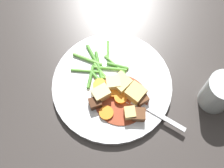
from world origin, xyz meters
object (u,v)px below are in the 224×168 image
(dinner_plate, at_px, (112,85))
(potato_chunk_3, at_px, (112,84))
(meat_chunk_2, at_px, (139,115))
(fork, at_px, (148,108))
(carrot_slice_0, at_px, (112,91))
(potato_chunk_4, at_px, (101,94))
(carrot_slice_1, at_px, (140,90))
(potato_chunk_1, at_px, (129,113))
(carrot_slice_3, at_px, (100,86))
(meat_chunk_1, at_px, (141,98))
(carrot_slice_4, at_px, (119,98))
(potato_chunk_0, at_px, (121,83))
(water_glass, at_px, (219,92))
(meat_chunk_0, at_px, (95,103))
(potato_chunk_2, at_px, (136,93))
(carrot_slice_2, at_px, (106,113))

(dinner_plate, relative_size, potato_chunk_3, 8.86)
(meat_chunk_2, xyz_separation_m, fork, (-0.00, 0.03, -0.01))
(carrot_slice_0, distance_m, potato_chunk_4, 0.03)
(dinner_plate, relative_size, carrot_slice_1, 11.56)
(potato_chunk_1, height_order, potato_chunk_3, potato_chunk_3)
(potato_chunk_1, relative_size, meat_chunk_2, 0.90)
(carrot_slice_3, distance_m, potato_chunk_3, 0.03)
(potato_chunk_3, bearing_deg, meat_chunk_1, 35.69)
(dinner_plate, xyz_separation_m, potato_chunk_1, (0.08, -0.00, 0.02))
(carrot_slice_0, distance_m, fork, 0.09)
(carrot_slice_4, relative_size, potato_chunk_0, 0.77)
(carrot_slice_3, bearing_deg, meat_chunk_2, 23.34)
(carrot_slice_0, height_order, water_glass, water_glass)
(carrot_slice_0, height_order, potato_chunk_1, potato_chunk_1)
(dinner_plate, height_order, potato_chunk_1, potato_chunk_1)
(dinner_plate, distance_m, carrot_slice_0, 0.03)
(carrot_slice_1, bearing_deg, potato_chunk_1, -51.63)
(potato_chunk_1, distance_m, fork, 0.05)
(carrot_slice_0, bearing_deg, carrot_slice_1, 65.72)
(carrot_slice_1, xyz_separation_m, meat_chunk_0, (-0.02, -0.10, 0.01))
(carrot_slice_1, bearing_deg, fork, -6.38)
(potato_chunk_2, distance_m, potato_chunk_3, 0.06)
(carrot_slice_1, relative_size, carrot_slice_3, 0.76)
(carrot_slice_0, xyz_separation_m, carrot_slice_1, (0.03, 0.06, -0.00))
(dinner_plate, bearing_deg, potato_chunk_1, -0.68)
(potato_chunk_0, relative_size, fork, 0.24)
(carrot_slice_0, height_order, carrot_slice_2, carrot_slice_0)
(carrot_slice_2, bearing_deg, meat_chunk_1, 85.07)
(carrot_slice_4, distance_m, potato_chunk_0, 0.03)
(meat_chunk_2, height_order, fork, meat_chunk_2)
(carrot_slice_0, height_order, potato_chunk_3, potato_chunk_3)
(potato_chunk_2, distance_m, meat_chunk_2, 0.05)
(carrot_slice_0, xyz_separation_m, carrot_slice_3, (-0.03, -0.02, -0.00))
(potato_chunk_1, relative_size, meat_chunk_1, 0.93)
(meat_chunk_2, bearing_deg, meat_chunk_0, -133.04)
(carrot_slice_3, xyz_separation_m, meat_chunk_1, (0.07, 0.07, 0.00))
(carrot_slice_4, xyz_separation_m, fork, (0.05, 0.05, -0.01))
(dinner_plate, height_order, carrot_slice_3, carrot_slice_3)
(potato_chunk_0, relative_size, meat_chunk_1, 1.37)
(dinner_plate, height_order, potato_chunk_2, potato_chunk_2)
(potato_chunk_4, distance_m, meat_chunk_2, 0.10)
(carrot_slice_2, xyz_separation_m, meat_chunk_0, (-0.03, -0.01, 0.01))
(carrot_slice_1, distance_m, water_glass, 0.17)
(carrot_slice_3, height_order, meat_chunk_2, meat_chunk_2)
(carrot_slice_1, relative_size, meat_chunk_1, 0.88)
(potato_chunk_1, relative_size, potato_chunk_2, 0.67)
(potato_chunk_2, height_order, water_glass, water_glass)
(carrot_slice_3, height_order, fork, carrot_slice_3)
(meat_chunk_2, bearing_deg, fork, 99.96)
(carrot_slice_0, xyz_separation_m, potato_chunk_4, (-0.00, -0.03, 0.01))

